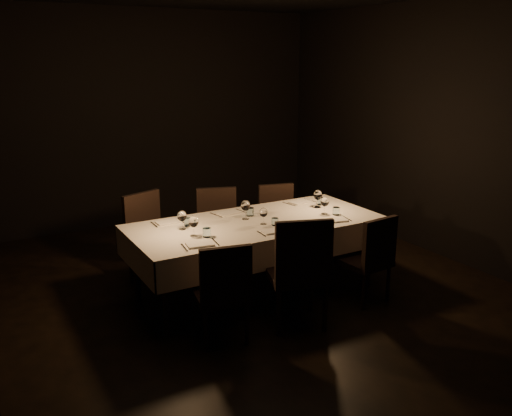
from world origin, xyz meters
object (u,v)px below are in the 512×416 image
chair_far_left (150,234)px  chair_far_right (278,218)px  chair_far_center (218,226)px  dining_table (256,228)px  chair_near_right (371,255)px  chair_near_left (223,289)px  chair_near_center (299,268)px

chair_far_left → chair_far_right: bearing=-22.9°
chair_far_left → chair_far_center: size_ratio=1.03×
dining_table → chair_near_right: (0.85, -0.76, -0.19)m
chair_near_left → chair_far_right: bearing=-123.6°
chair_near_left → chair_far_right: (1.47, 1.51, -0.00)m
chair_near_right → chair_near_left: bearing=-5.4°
chair_near_left → chair_near_center: bearing=-175.4°
chair_near_center → chair_near_left: bearing=12.0°
chair_far_right → dining_table: bearing=-120.4°
chair_near_left → chair_far_center: chair_far_center is taller
chair_near_center → chair_far_right: chair_near_center is taller
chair_far_center → chair_far_right: chair_far_center is taller
dining_table → chair_near_right: size_ratio=2.85×
dining_table → chair_near_center: (-0.04, -0.85, -0.12)m
dining_table → chair_near_right: chair_near_right is taller
chair_far_left → chair_far_right: size_ratio=1.08×
dining_table → chair_near_center: bearing=-93.0°
chair_near_center → chair_far_center: (-0.02, 1.60, -0.05)m
dining_table → chair_far_right: bearing=45.5°
chair_near_center → chair_near_right: bearing=-156.3°
chair_near_left → chair_near_right: 1.60m
chair_far_right → chair_near_right: bearing=-71.1°
chair_near_center → chair_far_right: bearing=-97.7°
chair_near_left → chair_far_right: size_ratio=1.01×
chair_near_center → chair_far_left: 1.85m
dining_table → chair_far_center: chair_far_center is taller
chair_near_right → chair_far_left: size_ratio=0.92×
chair_near_right → chair_far_right: bearing=-91.0°
chair_near_center → dining_table: bearing=-74.9°
dining_table → chair_near_left: chair_near_left is taller
chair_far_center → chair_far_right: 0.79m
chair_far_left → chair_far_center: (0.77, -0.07, -0.01)m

